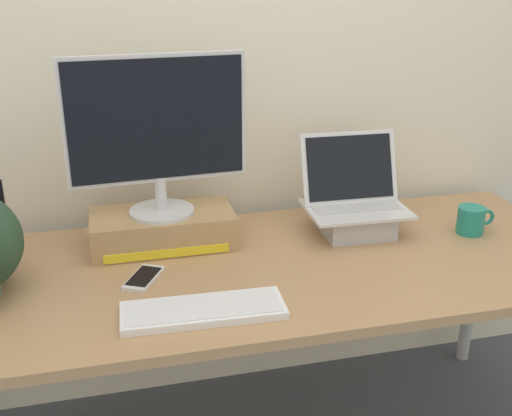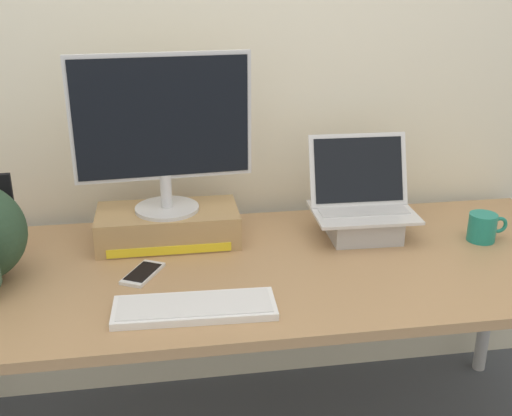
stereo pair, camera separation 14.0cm
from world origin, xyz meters
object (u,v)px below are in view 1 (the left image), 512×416
at_px(toner_box_yellow, 163,229).
at_px(external_keyboard, 203,310).
at_px(coffee_mug, 471,220).
at_px(cell_phone, 144,278).
at_px(desktop_monitor, 157,131).
at_px(open_laptop, 354,212).

relative_size(toner_box_yellow, external_keyboard, 1.05).
distance_m(coffee_mug, cell_phone, 1.08).
distance_m(toner_box_yellow, external_keyboard, 0.46).
distance_m(desktop_monitor, external_keyboard, 0.58).
height_order(toner_box_yellow, coffee_mug, toner_box_yellow).
bearing_deg(external_keyboard, desktop_monitor, 99.02).
bearing_deg(toner_box_yellow, desktop_monitor, -84.77).
xyz_separation_m(external_keyboard, coffee_mug, (0.95, 0.30, 0.03)).
bearing_deg(external_keyboard, cell_phone, 122.98).
xyz_separation_m(toner_box_yellow, open_laptop, (0.63, -0.05, 0.02)).
height_order(open_laptop, cell_phone, open_laptop).
relative_size(external_keyboard, cell_phone, 2.56).
height_order(toner_box_yellow, external_keyboard, toner_box_yellow).
height_order(external_keyboard, cell_phone, external_keyboard).
relative_size(desktop_monitor, open_laptop, 1.63).
distance_m(open_laptop, external_keyboard, 0.71).
bearing_deg(toner_box_yellow, cell_phone, -109.41).
bearing_deg(toner_box_yellow, coffee_mug, -8.64).
bearing_deg(desktop_monitor, toner_box_yellow, 91.40).
distance_m(toner_box_yellow, desktop_monitor, 0.32).
xyz_separation_m(desktop_monitor, coffee_mug, (1.00, -0.15, -0.33)).
xyz_separation_m(open_laptop, coffee_mug, (0.37, -0.11, -0.02)).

